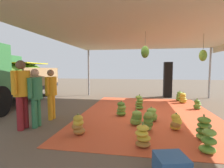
% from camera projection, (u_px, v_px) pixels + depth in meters
% --- Properties ---
extents(ground_plane, '(40.00, 40.00, 0.00)m').
position_uv_depth(ground_plane, '(66.00, 110.00, 6.54)').
color(ground_plane, brown).
extents(tarp_orange, '(6.15, 4.46, 0.01)m').
position_uv_depth(tarp_orange, '(148.00, 113.00, 6.03)').
color(tarp_orange, '#D1512D').
rests_on(tarp_orange, ground).
extents(tent_canopy, '(8.00, 7.00, 2.71)m').
position_uv_depth(tent_canopy, '(152.00, 36.00, 5.78)').
color(tent_canopy, '#9EA0A5').
rests_on(tent_canopy, ground).
extents(banana_bunch_0, '(0.44, 0.42, 0.43)m').
position_uv_depth(banana_bunch_0, '(136.00, 118.00, 4.78)').
color(banana_bunch_0, '#6B9E38').
rests_on(banana_bunch_0, tarp_orange).
extents(banana_bunch_1, '(0.42, 0.42, 0.43)m').
position_uv_depth(banana_bunch_1, '(152.00, 115.00, 5.13)').
color(banana_bunch_1, '#518428').
rests_on(banana_bunch_1, tarp_orange).
extents(banana_bunch_3, '(0.37, 0.39, 0.50)m').
position_uv_depth(banana_bunch_3, '(78.00, 125.00, 4.08)').
color(banana_bunch_3, '#996628').
rests_on(banana_bunch_3, tarp_orange).
extents(banana_bunch_4, '(0.36, 0.38, 0.42)m').
position_uv_depth(banana_bunch_4, '(197.00, 105.00, 6.64)').
color(banana_bunch_4, '#518428').
rests_on(banana_bunch_4, tarp_orange).
extents(banana_bunch_5, '(0.47, 0.47, 0.51)m').
position_uv_depth(banana_bunch_5, '(183.00, 98.00, 7.84)').
color(banana_bunch_5, gold).
rests_on(banana_bunch_5, tarp_orange).
extents(banana_bunch_6, '(0.33, 0.34, 0.51)m').
position_uv_depth(banana_bunch_6, '(208.00, 142.00, 3.17)').
color(banana_bunch_6, '#60932D').
rests_on(banana_bunch_6, tarp_orange).
extents(banana_bunch_7, '(0.37, 0.36, 0.50)m').
position_uv_depth(banana_bunch_7, '(143.00, 137.00, 3.44)').
color(banana_bunch_7, '#996628').
rests_on(banana_bunch_7, tarp_orange).
extents(banana_bunch_8, '(0.43, 0.41, 0.51)m').
position_uv_depth(banana_bunch_8, '(179.00, 97.00, 8.33)').
color(banana_bunch_8, '#60932D').
rests_on(banana_bunch_8, tarp_orange).
extents(banana_bunch_9, '(0.41, 0.39, 0.56)m').
position_uv_depth(banana_bunch_9, '(204.00, 129.00, 3.77)').
color(banana_bunch_9, '#6B9E38').
rests_on(banana_bunch_9, tarp_orange).
extents(banana_bunch_10, '(0.43, 0.42, 0.50)m').
position_uv_depth(banana_bunch_10, '(121.00, 109.00, 5.72)').
color(banana_bunch_10, '#518428').
rests_on(banana_bunch_10, tarp_orange).
extents(banana_bunch_11, '(0.42, 0.42, 0.58)m').
position_uv_depth(banana_bunch_11, '(139.00, 103.00, 6.63)').
color(banana_bunch_11, '#518428').
rests_on(banana_bunch_11, tarp_orange).
extents(banana_bunch_12, '(0.35, 0.37, 0.53)m').
position_uv_depth(banana_bunch_12, '(148.00, 122.00, 4.33)').
color(banana_bunch_12, '#75A83D').
rests_on(banana_bunch_12, tarp_orange).
extents(banana_bunch_13, '(0.35, 0.36, 0.45)m').
position_uv_depth(banana_bunch_13, '(176.00, 122.00, 4.38)').
color(banana_bunch_13, gold).
rests_on(banana_bunch_13, tarp_orange).
extents(cargo_truck_main, '(6.79, 3.29, 2.40)m').
position_uv_depth(cargo_truck_main, '(4.00, 77.00, 7.53)').
color(cargo_truck_main, '#2D2D2D').
rests_on(cargo_truck_main, ground).
extents(cargo_truck_far, '(6.99, 3.36, 2.40)m').
position_uv_depth(cargo_truck_far, '(18.00, 72.00, 13.45)').
color(cargo_truck_far, '#2D2D2D').
rests_on(cargo_truck_far, ground).
extents(worker_0, '(0.56, 0.34, 1.53)m').
position_uv_depth(worker_0, '(51.00, 90.00, 5.29)').
color(worker_0, orange).
rests_on(worker_0, ground).
extents(worker_1, '(0.57, 0.35, 1.55)m').
position_uv_depth(worker_1, '(36.00, 93.00, 4.57)').
color(worker_1, '#337A4C').
rests_on(worker_1, ground).
extents(worker_2, '(0.65, 0.40, 1.77)m').
position_uv_depth(worker_2, '(22.00, 89.00, 4.40)').
color(worker_2, maroon).
rests_on(worker_2, ground).
extents(speaker_stack, '(0.53, 0.44, 1.91)m').
position_uv_depth(speaker_stack, '(168.00, 80.00, 9.50)').
color(speaker_stack, black).
rests_on(speaker_stack, ground).
extents(crate_1, '(0.53, 0.54, 0.27)m').
position_uv_depth(crate_1, '(171.00, 165.00, 2.57)').
color(crate_1, '#335B8E').
rests_on(crate_1, ground).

